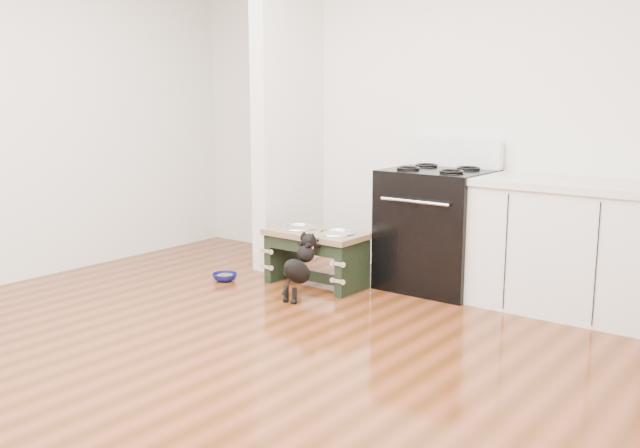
{
  "coord_description": "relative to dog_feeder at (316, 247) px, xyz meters",
  "views": [
    {
      "loc": [
        2.8,
        -2.64,
        1.51
      ],
      "look_at": [
        -0.23,
        1.32,
        0.57
      ],
      "focal_mm": 40.0,
      "sensor_mm": 36.0,
      "label": 1
    }
  ],
  "objects": [
    {
      "name": "oven_range",
      "position": [
        0.78,
        0.51,
        0.17
      ],
      "size": [
        0.76,
        0.69,
        1.14
      ],
      "color": "black",
      "rests_on": "ground"
    },
    {
      "name": "ground",
      "position": [
        0.53,
        -1.64,
        -0.31
      ],
      "size": [
        5.0,
        5.0,
        0.0
      ],
      "primitive_type": "plane",
      "color": "#48240C",
      "rests_on": "ground"
    },
    {
      "name": "floor_bowl",
      "position": [
        -0.66,
        -0.34,
        -0.28
      ],
      "size": [
        0.2,
        0.2,
        0.06
      ],
      "rotation": [
        0.0,
        0.0,
        -0.04
      ],
      "color": "#0C1054",
      "rests_on": "ground"
    },
    {
      "name": "dog_feeder",
      "position": [
        0.0,
        0.0,
        0.0
      ],
      "size": [
        0.79,
        0.42,
        0.45
      ],
      "color": "black",
      "rests_on": "ground"
    },
    {
      "name": "partition_wall",
      "position": [
        -0.65,
        0.46,
        1.04
      ],
      "size": [
        0.15,
        0.8,
        2.7
      ],
      "primitive_type": "cube",
      "color": "silver",
      "rests_on": "ground"
    },
    {
      "name": "puppy",
      "position": [
        0.14,
        -0.36,
        -0.05
      ],
      "size": [
        0.14,
        0.41,
        0.48
      ],
      "color": "black",
      "rests_on": "ground"
    },
    {
      "name": "cabinet_run",
      "position": [
        1.76,
        0.53,
        0.14
      ],
      "size": [
        1.24,
        0.64,
        0.91
      ],
      "color": "silver",
      "rests_on": "ground"
    },
    {
      "name": "room_shell",
      "position": [
        0.53,
        -1.64,
        1.31
      ],
      "size": [
        5.0,
        5.0,
        5.0
      ],
      "color": "silver",
      "rests_on": "ground"
    }
  ]
}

